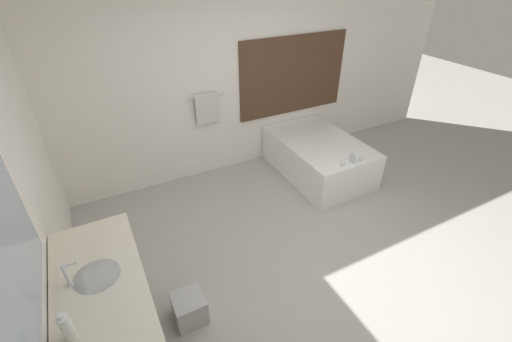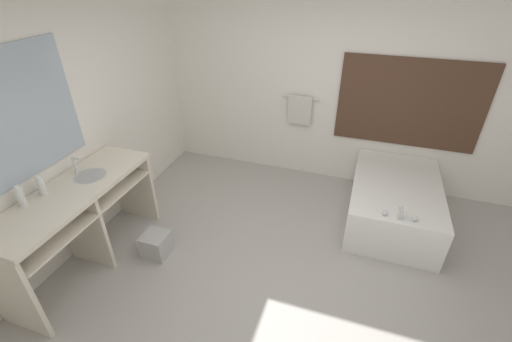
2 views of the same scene
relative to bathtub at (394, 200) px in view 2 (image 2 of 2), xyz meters
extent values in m
plane|color=#A8A39E|center=(-1.04, -1.44, -0.28)|extent=(16.00, 16.00, 0.00)
cube|color=white|center=(-1.04, 0.79, 1.07)|extent=(7.40, 0.06, 2.70)
cube|color=#4C3323|center=(0.00, 0.75, 0.93)|extent=(1.70, 0.02, 1.10)
cylinder|color=silver|center=(-1.34, 0.72, 0.87)|extent=(0.50, 0.02, 0.02)
cube|color=beige|center=(-1.34, 0.71, 0.70)|extent=(0.32, 0.04, 0.40)
cube|color=white|center=(-3.27, -1.44, 1.07)|extent=(0.06, 7.40, 2.70)
cube|color=#A3B2C1|center=(-3.23, -1.72, 1.33)|extent=(0.02, 1.10, 1.10)
cube|color=beige|center=(-2.94, -1.72, 0.61)|extent=(0.57, 1.67, 0.05)
cube|color=beige|center=(-2.94, -1.72, 0.41)|extent=(0.54, 1.58, 0.02)
cylinder|color=white|center=(-2.94, -1.47, 0.57)|extent=(0.30, 0.30, 0.12)
cube|color=beige|center=(-2.94, -2.54, 0.15)|extent=(0.53, 0.04, 0.87)
cube|color=beige|center=(-2.94, -1.72, 0.15)|extent=(0.53, 0.04, 0.87)
cube|color=beige|center=(-2.94, -0.91, 0.15)|extent=(0.53, 0.04, 0.87)
cylinder|color=beige|center=(-2.90, -2.14, 0.49)|extent=(0.13, 0.46, 0.13)
cylinder|color=beige|center=(-2.90, -1.31, 0.49)|extent=(0.13, 0.46, 0.13)
cylinder|color=silver|center=(-3.10, -1.47, 0.64)|extent=(0.04, 0.04, 0.02)
cylinder|color=silver|center=(-3.10, -1.47, 0.73)|extent=(0.02, 0.02, 0.16)
cube|color=silver|center=(-3.06, -1.47, 0.80)|extent=(0.07, 0.01, 0.01)
cube|color=white|center=(0.00, 0.00, -0.03)|extent=(0.98, 1.51, 0.52)
ellipsoid|color=white|center=(0.00, 0.00, 0.08)|extent=(0.70, 1.08, 0.30)
cube|color=silver|center=(0.00, -0.65, 0.29)|extent=(0.04, 0.07, 0.12)
sphere|color=silver|center=(-0.14, -0.65, 0.26)|extent=(0.06, 0.06, 0.06)
sphere|color=silver|center=(0.14, -0.65, 0.26)|extent=(0.06, 0.06, 0.06)
cylinder|color=silver|center=(-3.14, -2.04, 0.72)|extent=(0.06, 0.06, 0.18)
cylinder|color=white|center=(-3.14, -2.04, 0.82)|extent=(0.04, 0.04, 0.02)
cylinder|color=silver|center=(-3.12, -1.85, 0.72)|extent=(0.06, 0.06, 0.17)
cylinder|color=white|center=(-3.12, -1.85, 0.82)|extent=(0.04, 0.04, 0.02)
cube|color=#B2B2B2|center=(-2.38, -1.41, -0.15)|extent=(0.27, 0.27, 0.26)
camera|label=1|loc=(-2.71, -3.30, 2.44)|focal=24.00mm
camera|label=2|loc=(-0.51, -3.63, 2.42)|focal=24.00mm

